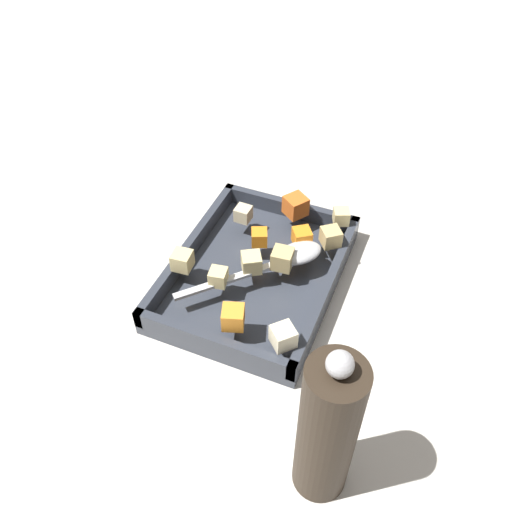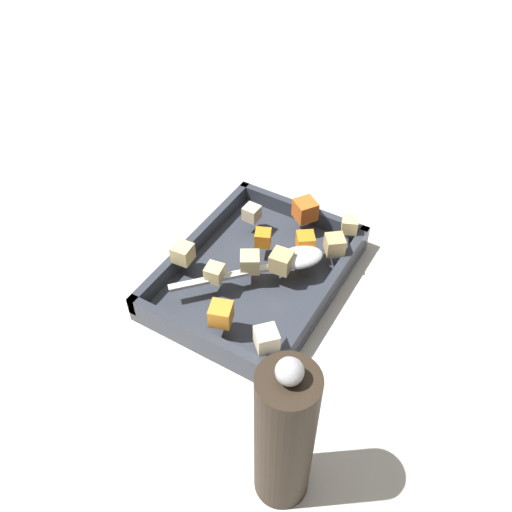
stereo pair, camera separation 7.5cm
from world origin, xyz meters
The scene contains 16 objects.
ground_plane centered at (0.00, 0.00, 0.00)m, with size 4.00×4.00×0.00m, color beige.
baking_dish centered at (-0.02, 0.00, 0.01)m, with size 0.29×0.22×0.04m.
carrot_chunk_near_spoon centered at (-0.08, 0.05, 0.05)m, with size 0.02×0.02×0.02m, color orange.
carrot_chunk_corner_se centered at (0.10, 0.02, 0.06)m, with size 0.03×0.03×0.03m, color orange.
carrot_chunk_center centered at (-0.13, 0.02, 0.06)m, with size 0.03×0.03×0.03m, color orange.
carrot_chunk_back_center centered at (-0.05, -0.01, 0.05)m, with size 0.02×0.02×0.02m, color orange.
potato_chunk_front_center centered at (0.10, 0.08, 0.06)m, with size 0.03×0.03×0.03m, color beige.
potato_chunk_corner_nw centered at (-0.09, 0.08, 0.05)m, with size 0.03×0.03×0.03m, color tan.
potato_chunk_far_left centered at (0.04, -0.03, 0.05)m, with size 0.02×0.02×0.02m, color #E0CC89.
potato_chunk_heap_top centered at (0.00, 0.00, 0.05)m, with size 0.03×0.03×0.03m, color #E0CC89.
potato_chunk_corner_ne centered at (-0.14, 0.09, 0.05)m, with size 0.02×0.02×0.02m, color #E0CC89.
potato_chunk_near_left centered at (-0.09, -0.05, 0.05)m, with size 0.02×0.02×0.02m, color beige.
potato_chunk_mid_right centered at (-0.02, 0.04, 0.06)m, with size 0.03×0.03×0.03m, color tan.
potato_chunk_mid_left centered at (0.03, -0.09, 0.05)m, with size 0.03×0.03×0.03m, color #E0CC89.
serving_spoon centered at (-0.04, 0.04, 0.05)m, with size 0.18×0.17×0.02m.
pepper_mill centered at (0.22, 0.17, 0.10)m, with size 0.06×0.06×0.23m.
Camera 2 is at (0.44, 0.27, 0.58)m, focal length 38.19 mm.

